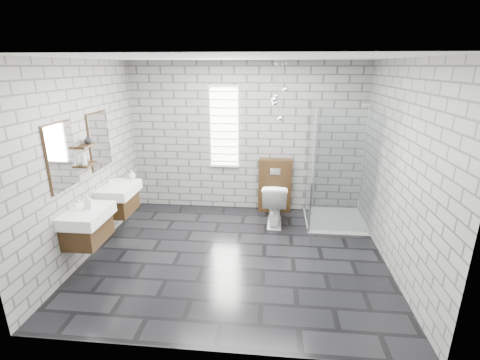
# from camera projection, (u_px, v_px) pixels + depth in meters

# --- Properties ---
(floor) EXTENTS (4.20, 3.60, 0.02)m
(floor) POSITION_uv_depth(u_px,v_px,m) (236.00, 256.00, 5.03)
(floor) COLOR black
(floor) RESTS_ON ground
(ceiling) EXTENTS (4.20, 3.60, 0.02)m
(ceiling) POSITION_uv_depth(u_px,v_px,m) (235.00, 57.00, 4.18)
(ceiling) COLOR white
(ceiling) RESTS_ON wall_back
(wall_back) EXTENTS (4.20, 0.02, 2.70)m
(wall_back) POSITION_uv_depth(u_px,v_px,m) (246.00, 138.00, 6.32)
(wall_back) COLOR gray
(wall_back) RESTS_ON floor
(wall_front) EXTENTS (4.20, 0.02, 2.70)m
(wall_front) POSITION_uv_depth(u_px,v_px,m) (211.00, 224.00, 2.90)
(wall_front) COLOR gray
(wall_front) RESTS_ON floor
(wall_left) EXTENTS (0.02, 3.60, 2.70)m
(wall_left) POSITION_uv_depth(u_px,v_px,m) (84.00, 161.00, 4.80)
(wall_left) COLOR gray
(wall_left) RESTS_ON floor
(wall_right) EXTENTS (0.02, 3.60, 2.70)m
(wall_right) POSITION_uv_depth(u_px,v_px,m) (400.00, 170.00, 4.41)
(wall_right) COLOR gray
(wall_right) RESTS_ON floor
(vanity_left) EXTENTS (0.47, 0.70, 1.57)m
(vanity_left) POSITION_uv_depth(u_px,v_px,m) (84.00, 216.00, 4.48)
(vanity_left) COLOR #392511
(vanity_left) RESTS_ON wall_left
(vanity_right) EXTENTS (0.47, 0.70, 1.57)m
(vanity_right) POSITION_uv_depth(u_px,v_px,m) (117.00, 191.00, 5.39)
(vanity_right) COLOR #392511
(vanity_right) RESTS_ON wall_left
(shelf_lower) EXTENTS (0.14, 0.30, 0.03)m
(shelf_lower) POSITION_uv_depth(u_px,v_px,m) (88.00, 164.00, 4.76)
(shelf_lower) COLOR #392511
(shelf_lower) RESTS_ON wall_left
(shelf_upper) EXTENTS (0.14, 0.30, 0.03)m
(shelf_upper) POSITION_uv_depth(u_px,v_px,m) (85.00, 146.00, 4.68)
(shelf_upper) COLOR #392511
(shelf_upper) RESTS_ON wall_left
(window) EXTENTS (0.56, 0.05, 1.48)m
(window) POSITION_uv_depth(u_px,v_px,m) (224.00, 127.00, 6.26)
(window) COLOR white
(window) RESTS_ON wall_back
(cistern_panel) EXTENTS (0.60, 0.20, 1.00)m
(cistern_panel) POSITION_uv_depth(u_px,v_px,m) (275.00, 185.00, 6.43)
(cistern_panel) COLOR #392511
(cistern_panel) RESTS_ON floor
(flush_plate) EXTENTS (0.18, 0.01, 0.12)m
(flush_plate) POSITION_uv_depth(u_px,v_px,m) (275.00, 171.00, 6.24)
(flush_plate) COLOR silver
(flush_plate) RESTS_ON cistern_panel
(shower_enclosure) EXTENTS (1.00, 1.00, 2.03)m
(shower_enclosure) POSITION_uv_depth(u_px,v_px,m) (332.00, 197.00, 5.85)
(shower_enclosure) COLOR white
(shower_enclosure) RESTS_ON floor
(pendant_cluster) EXTENTS (0.26, 0.24, 0.96)m
(pendant_cluster) POSITION_uv_depth(u_px,v_px,m) (278.00, 101.00, 5.63)
(pendant_cluster) COLOR silver
(pendant_cluster) RESTS_ON ceiling
(toilet) EXTENTS (0.43, 0.74, 0.74)m
(toilet) POSITION_uv_depth(u_px,v_px,m) (274.00, 203.00, 5.94)
(toilet) COLOR white
(toilet) RESTS_ON floor
(soap_bottle_a) EXTENTS (0.11, 0.11, 0.19)m
(soap_bottle_a) POSITION_uv_depth(u_px,v_px,m) (88.00, 202.00, 4.46)
(soap_bottle_a) COLOR #B2B2B2
(soap_bottle_a) RESTS_ON vanity_left
(soap_bottle_b) EXTENTS (0.14, 0.14, 0.15)m
(soap_bottle_b) POSITION_uv_depth(u_px,v_px,m) (132.00, 175.00, 5.64)
(soap_bottle_b) COLOR #B2B2B2
(soap_bottle_b) RESTS_ON vanity_right
(soap_bottle_c) EXTENTS (0.08, 0.08, 0.19)m
(soap_bottle_c) POSITION_uv_depth(u_px,v_px,m) (84.00, 158.00, 4.63)
(soap_bottle_c) COLOR #B2B2B2
(soap_bottle_c) RESTS_ON shelf_lower
(vase) EXTENTS (0.11, 0.11, 0.11)m
(vase) POSITION_uv_depth(u_px,v_px,m) (88.00, 140.00, 4.71)
(vase) COLOR #B2B2B2
(vase) RESTS_ON shelf_upper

